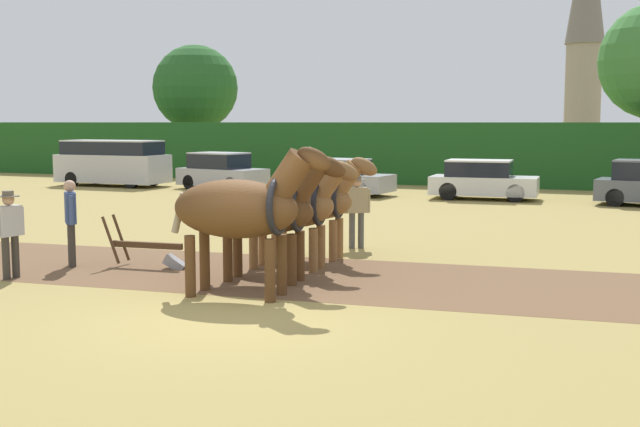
{
  "coord_description": "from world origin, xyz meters",
  "views": [
    {
      "loc": [
        5.7,
        -10.35,
        2.92
      ],
      "look_at": [
        -0.36,
        4.38,
        1.1
      ],
      "focal_mm": 45.0,
      "sensor_mm": 36.0,
      "label": 1
    }
  ],
  "objects_px": {
    "parked_car_center_left": "(338,177)",
    "parked_car_center": "(483,180)",
    "draft_horse_lead_left": "(242,208)",
    "draft_horse_lead_right": "(270,211)",
    "draft_horse_trail_left": "(292,206)",
    "parked_car_left": "(221,172)",
    "tree_far_left": "(195,88)",
    "church_spire": "(585,25)",
    "draft_horse_trail_right": "(313,201)",
    "farmer_beside_team": "(357,206)",
    "plow": "(153,252)",
    "farmer_at_plow": "(71,216)",
    "farmer_onlooker_left": "(9,228)",
    "parked_van": "(112,163)"
  },
  "relations": [
    {
      "from": "draft_horse_trail_left",
      "to": "draft_horse_trail_right",
      "type": "bearing_deg",
      "value": 89.56
    },
    {
      "from": "draft_horse_lead_left",
      "to": "farmer_beside_team",
      "type": "relative_size",
      "value": 1.71
    },
    {
      "from": "draft_horse_lead_right",
      "to": "parked_van",
      "type": "xyz_separation_m",
      "value": [
        -16.41,
        17.25,
        -0.23
      ]
    },
    {
      "from": "church_spire",
      "to": "parked_van",
      "type": "xyz_separation_m",
      "value": [
        -17.51,
        -38.47,
        -9.6
      ]
    },
    {
      "from": "tree_far_left",
      "to": "farmer_at_plow",
      "type": "bearing_deg",
      "value": -63.53
    },
    {
      "from": "parked_car_left",
      "to": "draft_horse_trail_left",
      "type": "bearing_deg",
      "value": -44.58
    },
    {
      "from": "parked_car_left",
      "to": "parked_car_center",
      "type": "xyz_separation_m",
      "value": [
        11.46,
        -0.29,
        -0.04
      ]
    },
    {
      "from": "draft_horse_lead_right",
      "to": "tree_far_left",
      "type": "bearing_deg",
      "value": 117.72
    },
    {
      "from": "church_spire",
      "to": "parked_car_center_left",
      "type": "relative_size",
      "value": 4.68
    },
    {
      "from": "draft_horse_lead_left",
      "to": "farmer_beside_team",
      "type": "distance_m",
      "value": 5.63
    },
    {
      "from": "draft_horse_trail_left",
      "to": "draft_horse_trail_right",
      "type": "distance_m",
      "value": 1.32
    },
    {
      "from": "draft_horse_lead_right",
      "to": "farmer_beside_team",
      "type": "relative_size",
      "value": 1.57
    },
    {
      "from": "plow",
      "to": "farmer_onlooker_left",
      "type": "xyz_separation_m",
      "value": [
        -1.8,
        -1.99,
        0.63
      ]
    },
    {
      "from": "draft_horse_lead_left",
      "to": "plow",
      "type": "xyz_separation_m",
      "value": [
        -2.94,
        1.7,
        -1.16
      ]
    },
    {
      "from": "farmer_beside_team",
      "to": "draft_horse_trail_right",
      "type": "bearing_deg",
      "value": -50.94
    },
    {
      "from": "farmer_onlooker_left",
      "to": "parked_car_center",
      "type": "height_order",
      "value": "farmer_onlooker_left"
    },
    {
      "from": "draft_horse_lead_right",
      "to": "parked_van",
      "type": "height_order",
      "value": "draft_horse_lead_right"
    },
    {
      "from": "draft_horse_trail_left",
      "to": "draft_horse_lead_left",
      "type": "bearing_deg",
      "value": -89.8
    },
    {
      "from": "farmer_beside_team",
      "to": "parked_van",
      "type": "bearing_deg",
      "value": -165.44
    },
    {
      "from": "farmer_onlooker_left",
      "to": "parked_car_center",
      "type": "xyz_separation_m",
      "value": [
        5.15,
        18.91,
        -0.24
      ]
    },
    {
      "from": "church_spire",
      "to": "farmer_onlooker_left",
      "type": "xyz_separation_m",
      "value": [
        -5.73,
        -57.32,
        -9.71
      ]
    },
    {
      "from": "tree_far_left",
      "to": "draft_horse_trail_left",
      "type": "relative_size",
      "value": 2.86
    },
    {
      "from": "draft_horse_lead_left",
      "to": "tree_far_left",
      "type": "bearing_deg",
      "value": 116.68
    },
    {
      "from": "plow",
      "to": "farmer_at_plow",
      "type": "height_order",
      "value": "farmer_at_plow"
    },
    {
      "from": "parked_car_center_left",
      "to": "draft_horse_trail_left",
      "type": "bearing_deg",
      "value": -66.38
    },
    {
      "from": "draft_horse_trail_left",
      "to": "parked_car_center",
      "type": "xyz_separation_m",
      "value": [
        0.68,
        16.0,
        -0.55
      ]
    },
    {
      "from": "tree_far_left",
      "to": "parked_car_center",
      "type": "height_order",
      "value": "tree_far_left"
    },
    {
      "from": "draft_horse_lead_left",
      "to": "draft_horse_lead_right",
      "type": "height_order",
      "value": "draft_horse_lead_left"
    },
    {
      "from": "church_spire",
      "to": "farmer_beside_team",
      "type": "relative_size",
      "value": 11.98
    },
    {
      "from": "church_spire",
      "to": "draft_horse_trail_right",
      "type": "bearing_deg",
      "value": -91.48
    },
    {
      "from": "church_spire",
      "to": "farmer_at_plow",
      "type": "xyz_separation_m",
      "value": [
        -5.53,
        -55.85,
        -9.64
      ]
    },
    {
      "from": "parked_van",
      "to": "parked_car_center",
      "type": "height_order",
      "value": "parked_van"
    },
    {
      "from": "draft_horse_trail_right",
      "to": "parked_car_center",
      "type": "relative_size",
      "value": 0.66
    },
    {
      "from": "draft_horse_lead_left",
      "to": "draft_horse_lead_right",
      "type": "bearing_deg",
      "value": 89.63
    },
    {
      "from": "draft_horse_lead_left",
      "to": "farmer_at_plow",
      "type": "distance_m",
      "value": 4.72
    },
    {
      "from": "draft_horse_lead_right",
      "to": "draft_horse_lead_left",
      "type": "bearing_deg",
      "value": -90.37
    },
    {
      "from": "draft_horse_trail_left",
      "to": "parked_car_left",
      "type": "height_order",
      "value": "draft_horse_trail_left"
    },
    {
      "from": "farmer_onlooker_left",
      "to": "draft_horse_trail_right",
      "type": "bearing_deg",
      "value": 52.96
    },
    {
      "from": "plow",
      "to": "parked_car_left",
      "type": "height_order",
      "value": "parked_car_left"
    },
    {
      "from": "parked_car_center_left",
      "to": "parked_car_center",
      "type": "relative_size",
      "value": 1.07
    },
    {
      "from": "tree_far_left",
      "to": "church_spire",
      "type": "distance_m",
      "value": 34.5
    },
    {
      "from": "plow",
      "to": "draft_horse_trail_right",
      "type": "bearing_deg",
      "value": 35.72
    },
    {
      "from": "draft_horse_trail_left",
      "to": "tree_far_left",
      "type": "bearing_deg",
      "value": 118.79
    },
    {
      "from": "church_spire",
      "to": "parked_car_center",
      "type": "relative_size",
      "value": 5.0
    },
    {
      "from": "tree_far_left",
      "to": "farmer_onlooker_left",
      "type": "relative_size",
      "value": 4.47
    },
    {
      "from": "draft_horse_trail_left",
      "to": "farmer_onlooker_left",
      "type": "bearing_deg",
      "value": -152.57
    },
    {
      "from": "draft_horse_trail_right",
      "to": "farmer_beside_team",
      "type": "relative_size",
      "value": 1.58
    },
    {
      "from": "draft_horse_lead_right",
      "to": "parked_car_center_left",
      "type": "height_order",
      "value": "draft_horse_lead_right"
    },
    {
      "from": "parked_car_left",
      "to": "tree_far_left",
      "type": "bearing_deg",
      "value": 137.89
    },
    {
      "from": "draft_horse_trail_right",
      "to": "plow",
      "type": "xyz_separation_m",
      "value": [
        -2.55,
        -2.24,
        -0.92
      ]
    }
  ]
}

